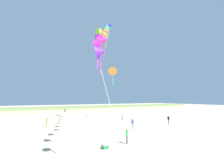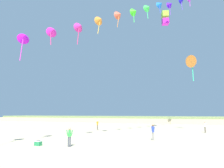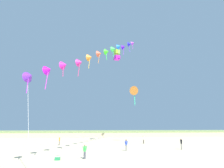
{
  "view_description": "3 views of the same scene",
  "coord_description": "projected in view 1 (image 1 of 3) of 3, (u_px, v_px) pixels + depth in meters",
  "views": [
    {
      "loc": [
        -15.06,
        -13.36,
        4.9
      ],
      "look_at": [
        -2.06,
        8.43,
        6.99
      ],
      "focal_mm": 28.0,
      "sensor_mm": 36.0,
      "label": 1
    },
    {
      "loc": [
        6.08,
        -12.59,
        2.82
      ],
      "look_at": [
        -2.96,
        10.34,
        6.46
      ],
      "focal_mm": 32.0,
      "sensor_mm": 36.0,
      "label": 2
    },
    {
      "loc": [
        -3.2,
        -21.44,
        3.72
      ],
      "look_at": [
        -0.02,
        8.38,
        9.94
      ],
      "focal_mm": 32.0,
      "sensor_mm": 36.0,
      "label": 3
    }
  ],
  "objects": [
    {
      "name": "kite_banner_string",
      "position": [
        107.0,
        31.0,
        29.16
      ],
      "size": [
        17.55,
        29.07,
        24.59
      ],
      "color": "purple"
    },
    {
      "name": "person_near_right",
      "position": [
        133.0,
        123.0,
        27.75
      ],
      "size": [
        0.47,
        0.46,
        1.66
      ],
      "color": "gray",
      "rests_on": "ground"
    },
    {
      "name": "person_mid_center",
      "position": [
        127.0,
        135.0,
        18.94
      ],
      "size": [
        0.54,
        0.34,
        1.62
      ],
      "color": "#474C56",
      "rests_on": "ground"
    },
    {
      "name": "large_kite_low_lead",
      "position": [
        99.0,
        34.0,
        40.8
      ],
      "size": [
        1.46,
        1.46,
        2.37
      ],
      "color": "#D71DDA"
    },
    {
      "name": "ground_plane",
      "position": [
        169.0,
        144.0,
        18.72
      ],
      "size": [
        240.0,
        240.0,
        0.0
      ],
      "primitive_type": "plane",
      "color": "beige"
    },
    {
      "name": "person_near_left",
      "position": [
        168.0,
        119.0,
        32.74
      ],
      "size": [
        0.23,
        0.6,
        1.72
      ],
      "color": "gray",
      "rests_on": "ground"
    },
    {
      "name": "person_far_left",
      "position": [
        122.0,
        115.0,
        40.3
      ],
      "size": [
        0.34,
        0.55,
        1.65
      ],
      "color": "#726656",
      "rests_on": "ground"
    },
    {
      "name": "person_far_right",
      "position": [
        47.0,
        121.0,
        30.36
      ],
      "size": [
        0.22,
        0.58,
        1.64
      ],
      "color": "#726656",
      "rests_on": "ground"
    },
    {
      "name": "large_kite_mid_trail",
      "position": [
        113.0,
        71.0,
        42.51
      ],
      "size": [
        2.26,
        2.01,
        4.48
      ],
      "color": "orange"
    },
    {
      "name": "beach_cooler",
      "position": [
        105.0,
        147.0,
        16.99
      ],
      "size": [
        0.58,
        0.41,
        0.46
      ],
      "color": "#23844C",
      "rests_on": "ground"
    },
    {
      "name": "beach_ball",
      "position": [
        102.0,
        146.0,
        17.14
      ],
      "size": [
        0.36,
        0.36,
        0.36
      ],
      "color": "red",
      "rests_on": "ground"
    },
    {
      "name": "dune_ridge",
      "position": [
        58.0,
        110.0,
        60.5
      ],
      "size": [
        120.0,
        13.68,
        1.94
      ],
      "color": "#BFAE8B",
      "rests_on": "ground"
    }
  ]
}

